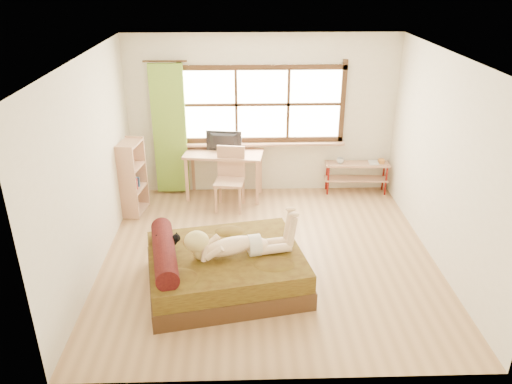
{
  "coord_description": "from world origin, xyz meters",
  "views": [
    {
      "loc": [
        -0.35,
        -5.89,
        3.7
      ],
      "look_at": [
        -0.17,
        0.2,
        0.88
      ],
      "focal_mm": 35.0,
      "sensor_mm": 36.0,
      "label": 1
    }
  ],
  "objects_px": {
    "desk": "(224,159)",
    "pipe_shelf": "(357,171)",
    "bed": "(222,268)",
    "bookshelf": "(132,178)",
    "chair": "(230,174)",
    "kitten": "(167,241)",
    "woman": "(237,234)"
  },
  "relations": [
    {
      "from": "woman",
      "to": "desk",
      "type": "xyz_separation_m",
      "value": [
        -0.24,
        2.66,
        -0.05
      ]
    },
    {
      "from": "woman",
      "to": "desk",
      "type": "distance_m",
      "value": 2.67
    },
    {
      "from": "bed",
      "to": "chair",
      "type": "distance_m",
      "value": 2.28
    },
    {
      "from": "desk",
      "to": "bookshelf",
      "type": "bearing_deg",
      "value": -150.45
    },
    {
      "from": "kitten",
      "to": "bed",
      "type": "bearing_deg",
      "value": -20.22
    },
    {
      "from": "woman",
      "to": "kitten",
      "type": "xyz_separation_m",
      "value": [
        -0.87,
        0.15,
        -0.17
      ]
    },
    {
      "from": "bed",
      "to": "kitten",
      "type": "relative_size",
      "value": 7.56
    },
    {
      "from": "woman",
      "to": "desk",
      "type": "relative_size",
      "value": 0.96
    },
    {
      "from": "bed",
      "to": "bookshelf",
      "type": "xyz_separation_m",
      "value": [
        -1.47,
        2.06,
        0.36
      ]
    },
    {
      "from": "pipe_shelf",
      "to": "chair",
      "type": "bearing_deg",
      "value": -165.16
    },
    {
      "from": "pipe_shelf",
      "to": "bookshelf",
      "type": "xyz_separation_m",
      "value": [
        -3.73,
        -0.68,
        0.21
      ]
    },
    {
      "from": "desk",
      "to": "bookshelf",
      "type": "relative_size",
      "value": 1.13
    },
    {
      "from": "bed",
      "to": "desk",
      "type": "distance_m",
      "value": 2.66
    },
    {
      "from": "desk",
      "to": "pipe_shelf",
      "type": "relative_size",
      "value": 1.24
    },
    {
      "from": "pipe_shelf",
      "to": "desk",
      "type": "bearing_deg",
      "value": -174.47
    },
    {
      "from": "bed",
      "to": "kitten",
      "type": "xyz_separation_m",
      "value": [
        -0.67,
        0.11,
        0.33
      ]
    },
    {
      "from": "desk",
      "to": "bookshelf",
      "type": "height_order",
      "value": "bookshelf"
    },
    {
      "from": "kitten",
      "to": "bookshelf",
      "type": "relative_size",
      "value": 0.23
    },
    {
      "from": "bookshelf",
      "to": "bed",
      "type": "bearing_deg",
      "value": -45.15
    },
    {
      "from": "woman",
      "to": "chair",
      "type": "distance_m",
      "value": 2.31
    },
    {
      "from": "woman",
      "to": "kitten",
      "type": "relative_size",
      "value": 4.67
    },
    {
      "from": "pipe_shelf",
      "to": "kitten",
      "type": "bearing_deg",
      "value": -135.64
    },
    {
      "from": "bed",
      "to": "bookshelf",
      "type": "height_order",
      "value": "bookshelf"
    },
    {
      "from": "kitten",
      "to": "chair",
      "type": "distance_m",
      "value": 2.28
    },
    {
      "from": "bed",
      "to": "pipe_shelf",
      "type": "height_order",
      "value": "bed"
    },
    {
      "from": "kitten",
      "to": "woman",
      "type": "bearing_deg",
      "value": -20.82
    },
    {
      "from": "bed",
      "to": "desk",
      "type": "relative_size",
      "value": 1.56
    },
    {
      "from": "bookshelf",
      "to": "chair",
      "type": "bearing_deg",
      "value": 16.73
    },
    {
      "from": "woman",
      "to": "kitten",
      "type": "distance_m",
      "value": 0.9
    },
    {
      "from": "bed",
      "to": "kitten",
      "type": "bearing_deg",
      "value": 159.78
    },
    {
      "from": "kitten",
      "to": "desk",
      "type": "distance_m",
      "value": 2.59
    },
    {
      "from": "kitten",
      "to": "pipe_shelf",
      "type": "distance_m",
      "value": 3.95
    }
  ]
}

